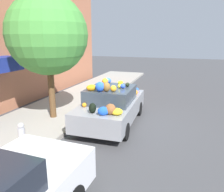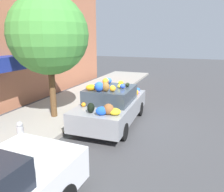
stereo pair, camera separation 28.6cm
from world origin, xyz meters
name	(u,v)px [view 1 (the left image)]	position (x,y,z in m)	size (l,w,h in m)	color
ground_plane	(112,123)	(0.00, 0.00, 0.00)	(60.00, 60.00, 0.00)	#424244
sidewalk_curb	(52,114)	(0.00, 2.70, 0.07)	(24.00, 3.20, 0.15)	#9E998E
street_tree	(48,35)	(-0.45, 2.29, 3.28)	(2.93, 2.93, 4.60)	brown
fire_hydrant	(22,134)	(-2.80, 1.77, 0.49)	(0.20, 0.20, 0.70)	#B2B2B7
art_car	(112,105)	(-0.05, -0.01, 0.76)	(4.01, 1.91, 1.76)	gray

